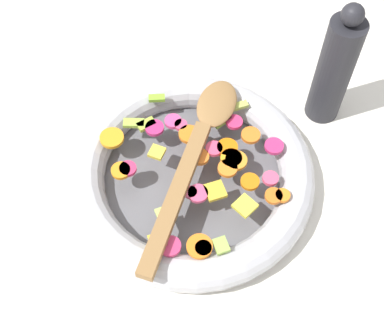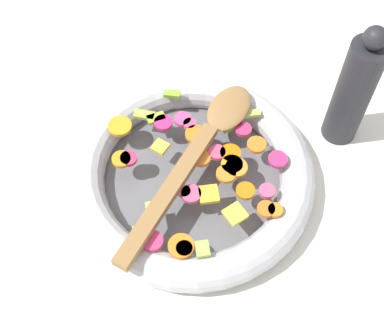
% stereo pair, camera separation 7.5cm
% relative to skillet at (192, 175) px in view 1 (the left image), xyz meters
% --- Properties ---
extents(ground_plane, '(4.00, 4.00, 0.00)m').
position_rel_skillet_xyz_m(ground_plane, '(0.00, 0.00, -0.02)').
color(ground_plane, silver).
extents(skillet, '(0.35, 0.35, 0.05)m').
position_rel_skillet_xyz_m(skillet, '(0.00, 0.00, 0.00)').
color(skillet, slate).
rests_on(skillet, ground_plane).
extents(chopped_vegetables, '(0.29, 0.28, 0.01)m').
position_rel_skillet_xyz_m(chopped_vegetables, '(0.01, -0.00, 0.03)').
color(chopped_vegetables, orange).
rests_on(chopped_vegetables, skillet).
extents(wooden_spoon, '(0.06, 0.33, 0.01)m').
position_rel_skillet_xyz_m(wooden_spoon, '(-0.00, 0.02, 0.04)').
color(wooden_spoon, olive).
rests_on(wooden_spoon, chopped_vegetables).
extents(pepper_mill, '(0.05, 0.05, 0.22)m').
position_rel_skillet_xyz_m(pepper_mill, '(0.15, 0.20, 0.08)').
color(pepper_mill, '#232328').
rests_on(pepper_mill, ground_plane).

